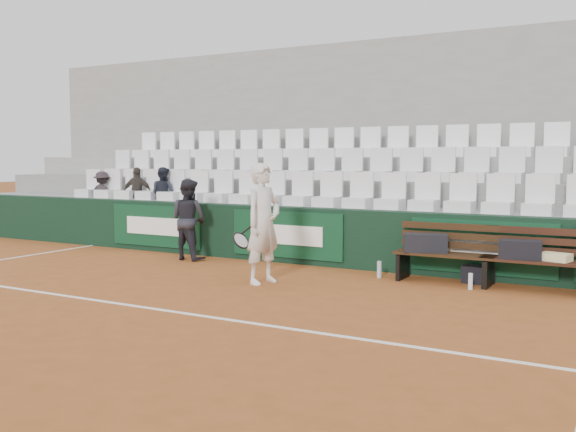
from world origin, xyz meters
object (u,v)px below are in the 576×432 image
at_px(bench_right, 535,275).
at_px(sports_bag_ground, 478,275).
at_px(spectator_a, 102,174).
at_px(bench_left, 444,268).
at_px(spectator_c, 163,173).
at_px(water_bottle_far, 470,281).
at_px(tennis_player, 263,224).
at_px(sports_bag_left, 425,243).
at_px(ball_kid, 188,219).
at_px(water_bottle_near, 379,269).
at_px(spectator_b, 137,173).
at_px(sports_bag_right, 520,250).

distance_m(bench_right, sports_bag_ground, 0.85).
relative_size(bench_right, spectator_a, 1.45).
height_order(bench_left, spectator_a, spectator_a).
relative_size(sports_bag_ground, spectator_c, 0.38).
relative_size(sports_bag_ground, water_bottle_far, 1.81).
bearing_deg(tennis_player, sports_bag_left, 32.65).
bearing_deg(bench_right, sports_bag_left, -179.07).
height_order(water_bottle_far, tennis_player, tennis_player).
height_order(water_bottle_far, spectator_a, spectator_a).
distance_m(bench_left, ball_kid, 4.78).
relative_size(bench_left, water_bottle_near, 5.65).
xyz_separation_m(bench_left, spectator_b, (-7.01, 1.05, 1.34)).
distance_m(sports_bag_ground, spectator_c, 6.97).
distance_m(water_bottle_near, ball_kid, 3.80).
height_order(sports_bag_ground, spectator_c, spectator_c).
height_order(water_bottle_far, spectator_c, spectator_c).
xyz_separation_m(sports_bag_right, water_bottle_near, (-2.08, -0.06, -0.45)).
relative_size(bench_left, spectator_b, 1.33).
xyz_separation_m(water_bottle_far, spectator_b, (-7.48, 1.38, 1.45)).
relative_size(sports_bag_right, water_bottle_near, 2.15).
bearing_deg(sports_bag_ground, sports_bag_left, -164.63).
distance_m(bench_right, sports_bag_right, 0.41).
distance_m(ball_kid, spectator_a, 3.58).
height_order(bench_left, sports_bag_ground, bench_left).
xyz_separation_m(bench_right, spectator_c, (-7.58, 1.05, 1.34)).
xyz_separation_m(sports_bag_left, spectator_a, (-7.76, 1.07, 0.93)).
relative_size(ball_kid, spectator_a, 1.45).
relative_size(bench_right, water_bottle_far, 6.35).
height_order(spectator_a, spectator_b, spectator_b).
relative_size(sports_bag_left, spectator_c, 0.57).
bearing_deg(sports_bag_left, water_bottle_near, -173.22).
bearing_deg(water_bottle_far, water_bottle_near, 171.41).
distance_m(sports_bag_right, water_bottle_near, 2.13).
height_order(spectator_b, spectator_c, spectator_c).
height_order(bench_right, spectator_a, spectator_a).
bearing_deg(bench_left, ball_kid, -178.92).
distance_m(ball_kid, spectator_c, 2.09).
bearing_deg(tennis_player, spectator_a, 157.07).
xyz_separation_m(spectator_b, spectator_c, (0.71, 0.00, 0.00)).
bearing_deg(spectator_b, tennis_player, 128.55).
bearing_deg(sports_bag_right, spectator_a, 173.16).
height_order(sports_bag_ground, tennis_player, tennis_player).
xyz_separation_m(water_bottle_far, ball_kid, (-5.22, 0.24, 0.63)).
relative_size(sports_bag_left, tennis_player, 0.36).
bearing_deg(ball_kid, spectator_a, -14.89).
height_order(bench_right, water_bottle_far, bench_right).
height_order(tennis_player, spectator_a, spectator_a).
distance_m(spectator_a, spectator_b, 1.04).
bearing_deg(water_bottle_far, spectator_a, 170.81).
height_order(water_bottle_near, tennis_player, tennis_player).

